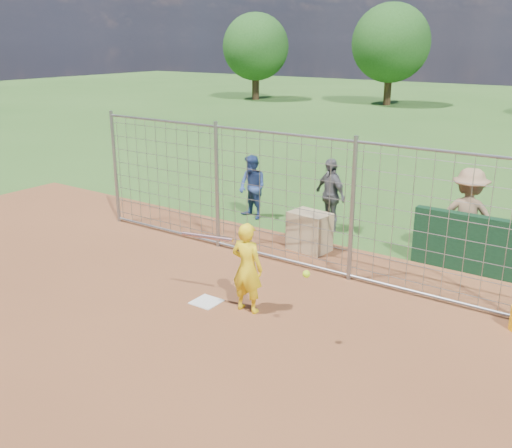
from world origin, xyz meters
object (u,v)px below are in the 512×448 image
Objects in this scene: bystander_a at (252,187)px; equipment_bin at (310,231)px; bystander_b at (330,195)px; batter at (247,268)px; bystander_c at (467,217)px.

bystander_a is 2.52m from equipment_bin.
bystander_b reaches higher than bystander_a.
bystander_a reaches higher than batter.
equipment_bin is (0.27, -1.36, -0.43)m from bystander_b.
bystander_c is at bearing 14.47° from bystander_a.
batter is 4.94m from bystander_a.
bystander_c reaches higher than equipment_bin.
bystander_c is (2.22, 4.06, 0.20)m from batter.
bystander_b reaches higher than equipment_bin.
bystander_b is (1.95, 0.23, 0.06)m from bystander_a.
batter is at bearing -72.31° from equipment_bin.
equipment_bin is at bearing -83.37° from batter.
bystander_b is at bearing -13.88° from bystander_c.
equipment_bin is (-2.78, -1.11, -0.53)m from bystander_c.
batter is 0.96× the size of bystander_a.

